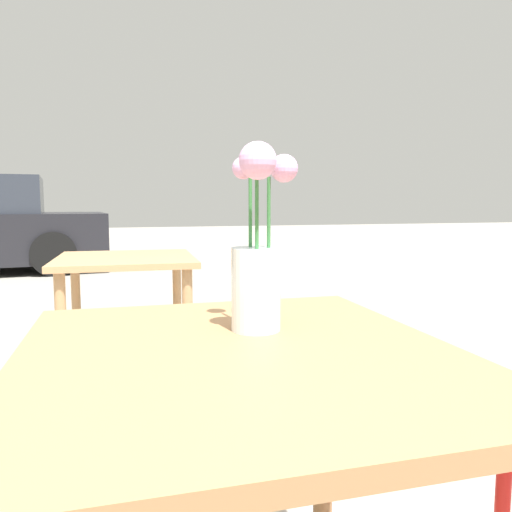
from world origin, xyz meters
The scene contains 3 objects.
table_front centered at (0.00, 0.00, 0.61)m, with size 0.76×0.83×0.73m.
flower_vase centered at (0.07, 0.11, 0.85)m, with size 0.13×0.16×0.36m.
table_back centered at (-0.12, 1.84, 0.58)m, with size 0.72×0.75×0.70m.
Camera 1 is at (-0.21, -0.80, 0.98)m, focal length 35.00 mm.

